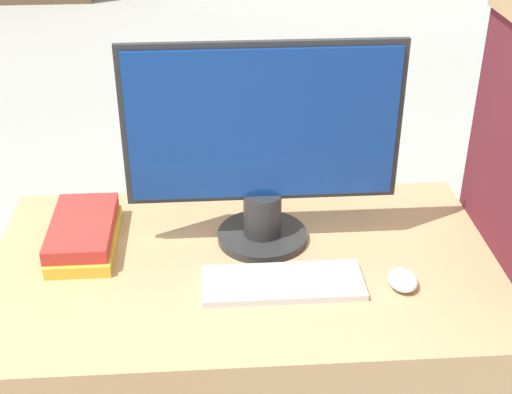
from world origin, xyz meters
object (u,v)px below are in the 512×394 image
object	(u,v)px
monitor	(263,144)
book_stack	(84,233)
mouse	(403,280)
keyboard	(283,283)

from	to	relation	value
monitor	book_stack	distance (m)	0.49
monitor	mouse	bearing A→B (deg)	-35.72
keyboard	mouse	size ratio (longest dim) A/B	4.21
mouse	book_stack	bearing A→B (deg)	163.37
monitor	keyboard	xyz separation A→B (m)	(0.03, -0.19, -0.25)
mouse	book_stack	world-z (taller)	book_stack
monitor	keyboard	bearing A→B (deg)	-80.90
monitor	mouse	distance (m)	0.44
monitor	book_stack	xyz separation A→B (m)	(-0.43, 0.00, -0.23)
monitor	book_stack	bearing A→B (deg)	179.40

